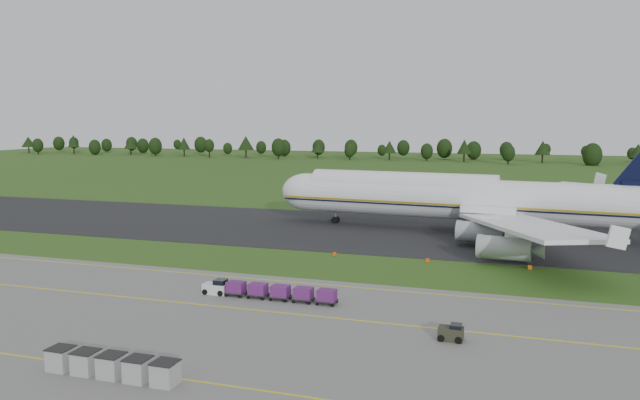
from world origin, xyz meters
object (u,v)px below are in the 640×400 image
(utility_cart, at_px, (451,334))
(uld_row, at_px, (112,366))
(baggage_train, at_px, (266,291))
(edge_markers, at_px, (478,264))
(aircraft, at_px, (465,198))

(utility_cart, relative_size, uld_row, 0.20)
(baggage_train, height_order, utility_cart, baggage_train)
(baggage_train, relative_size, uld_row, 1.40)
(utility_cart, height_order, edge_markers, utility_cart)
(edge_markers, bearing_deg, aircraft, 98.83)
(baggage_train, distance_m, uld_row, 23.87)
(aircraft, distance_m, uld_row, 76.61)
(baggage_train, xyz_separation_m, edge_markers, (21.58, 23.67, -0.66))
(utility_cart, bearing_deg, edge_markers, 89.33)
(utility_cart, xyz_separation_m, edge_markers, (0.36, 30.88, -0.39))
(utility_cart, bearing_deg, aircraft, 93.73)
(utility_cart, bearing_deg, uld_row, -146.03)
(baggage_train, relative_size, utility_cart, 7.05)
(utility_cart, bearing_deg, baggage_train, 161.24)
(aircraft, xyz_separation_m, utility_cart, (3.72, -57.15, -5.46))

